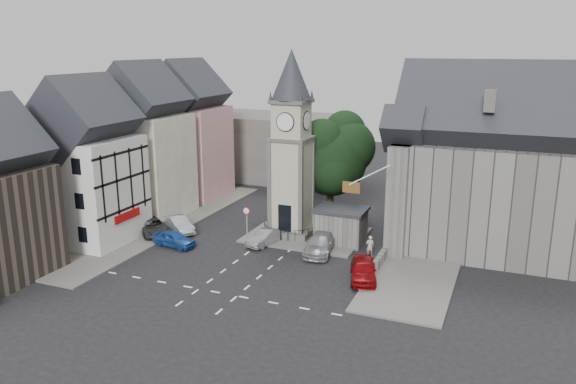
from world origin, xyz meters
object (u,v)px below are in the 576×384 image
at_px(car_west_blue, 174,239).
at_px(car_east_red, 363,270).
at_px(clock_tower, 291,145).
at_px(stone_shelter, 341,225).
at_px(pedestrian, 370,246).

distance_m(car_west_blue, car_east_red, 16.64).
relative_size(clock_tower, car_west_blue, 4.14).
bearing_deg(clock_tower, stone_shelter, -5.84).
xyz_separation_m(clock_tower, pedestrian, (8.00, -2.92, -7.22)).
bearing_deg(clock_tower, car_west_blue, -139.41).
bearing_deg(stone_shelter, car_west_blue, -153.64).
xyz_separation_m(car_west_blue, pedestrian, (15.94, 3.89, 0.23)).
bearing_deg(pedestrian, car_west_blue, -7.29).
bearing_deg(stone_shelter, car_east_red, -61.11).
distance_m(stone_shelter, car_west_blue, 14.25).
height_order(car_west_blue, pedestrian, pedestrian).
relative_size(clock_tower, stone_shelter, 3.78).
distance_m(stone_shelter, car_east_red, 8.07).
bearing_deg(clock_tower, car_east_red, -40.93).
xyz_separation_m(stone_shelter, car_east_red, (3.88, -7.04, -0.77)).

